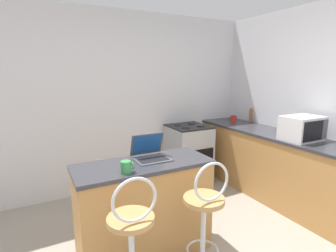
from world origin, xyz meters
TOP-DOWN VIEW (x-y plane):
  - wall_back at (0.00, 2.40)m, footprint 12.00×0.06m
  - breakfast_bar at (-0.32, 0.81)m, footprint 1.27×0.52m
  - counter_right at (1.75, 0.94)m, footprint 0.64×2.90m
  - bar_stool_near at (-0.64, 0.27)m, footprint 0.40×0.40m
  - bar_stool_far at (-0.01, 0.27)m, footprint 0.40×0.40m
  - laptop at (-0.22, 0.89)m, footprint 0.33×0.30m
  - microwave at (1.71, 0.68)m, footprint 0.48×0.35m
  - stove_range at (0.95, 2.05)m, footprint 0.59×0.61m
  - mug_green at (-0.55, 0.64)m, footprint 0.10×0.09m
  - mug_red at (1.82, 2.03)m, footprint 0.11×0.09m
  - pepper_mill at (1.98, 1.80)m, footprint 0.05×0.05m

SIDE VIEW (x-z plane):
  - stove_range at x=0.95m, z-range 0.00..0.93m
  - counter_right at x=1.75m, z-range 0.00..0.93m
  - breakfast_bar at x=-0.32m, z-range 0.00..0.93m
  - bar_stool_near at x=-0.64m, z-range -0.02..1.05m
  - bar_stool_far at x=-0.01m, z-range -0.02..1.05m
  - mug_green at x=-0.55m, z-range 0.93..1.03m
  - mug_red at x=1.82m, z-range 0.93..1.03m
  - laptop at x=-0.22m, z-range 0.87..1.10m
  - pepper_mill at x=1.98m, z-range 0.92..1.17m
  - microwave at x=1.71m, z-range 0.92..1.22m
  - wall_back at x=0.00m, z-range 0.00..2.60m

